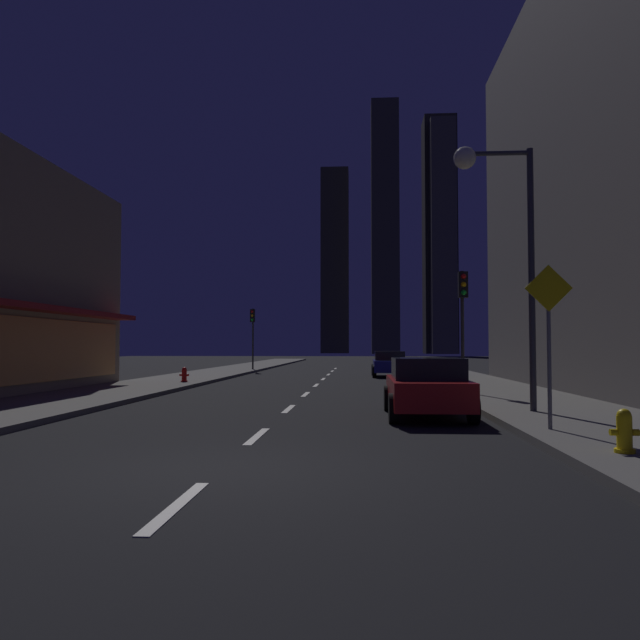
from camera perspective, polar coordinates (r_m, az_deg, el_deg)
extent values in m
cube|color=black|center=(40.76, 0.99, -4.94)|extent=(78.00, 136.00, 0.10)
cube|color=#605E59|center=(41.01, 10.83, -4.70)|extent=(4.00, 76.00, 0.15)
cube|color=#605E59|center=(41.68, -8.70, -4.68)|extent=(4.00, 76.00, 0.15)
cube|color=silver|center=(7.17, -13.01, -16.30)|extent=(0.16, 2.20, 0.01)
cube|color=silver|center=(12.16, -5.79, -10.58)|extent=(0.16, 2.20, 0.01)
cube|color=silver|center=(17.27, -2.89, -8.16)|extent=(0.16, 2.20, 0.01)
cube|color=silver|center=(22.42, -1.33, -6.84)|extent=(0.16, 2.20, 0.01)
cube|color=silver|center=(27.60, -0.36, -6.02)|extent=(0.16, 2.20, 0.01)
cube|color=silver|center=(32.78, 0.30, -5.45)|extent=(0.16, 2.20, 0.01)
cube|color=silver|center=(37.96, 0.78, -5.04)|extent=(0.16, 2.20, 0.01)
cube|color=silver|center=(43.15, 1.14, -4.72)|extent=(0.16, 2.20, 0.01)
cube|color=silver|center=(48.34, 1.43, -4.48)|extent=(0.16, 2.20, 0.01)
cube|color=#D88C3F|center=(21.83, -26.48, -2.52)|extent=(0.10, 16.35, 2.20)
cube|color=maroon|center=(21.66, -25.50, 1.16)|extent=(0.90, 16.95, 0.20)
cube|color=#39362B|center=(157.71, 1.38, 5.44)|extent=(6.95, 5.88, 46.67)
cube|color=#433F32|center=(145.98, 5.99, 8.47)|extent=(6.34, 6.23, 58.61)
cube|color=brown|center=(145.92, 11.23, 7.58)|extent=(5.73, 5.09, 53.95)
cube|color=#302E24|center=(151.84, 10.93, 7.62)|extent=(7.58, 8.10, 56.21)
cube|color=#B21919|center=(15.57, 9.76, -6.51)|extent=(1.80, 4.20, 0.65)
cube|color=black|center=(15.34, 9.82, -4.48)|extent=(1.64, 2.00, 0.55)
cylinder|color=black|center=(16.92, 6.28, -7.14)|extent=(0.22, 0.68, 0.68)
cylinder|color=black|center=(17.09, 12.23, -7.05)|extent=(0.22, 0.68, 0.68)
cylinder|color=black|center=(14.13, 6.78, -8.07)|extent=(0.22, 0.68, 0.68)
cylinder|color=black|center=(14.33, 13.89, -7.93)|extent=(0.22, 0.68, 0.68)
sphere|color=white|center=(17.56, 7.27, -5.89)|extent=(0.18, 0.18, 0.18)
sphere|color=white|center=(17.66, 10.85, -5.85)|extent=(0.18, 0.18, 0.18)
cube|color=navy|center=(35.72, 6.38, -4.21)|extent=(1.80, 4.20, 0.65)
cube|color=black|center=(35.51, 6.39, -3.31)|extent=(1.64, 2.00, 0.55)
cylinder|color=black|center=(37.10, 4.92, -4.57)|extent=(0.22, 0.68, 0.68)
cylinder|color=black|center=(37.18, 7.65, -4.55)|extent=(0.22, 0.68, 0.68)
cylinder|color=black|center=(34.30, 5.02, -4.75)|extent=(0.22, 0.68, 0.68)
cylinder|color=black|center=(34.39, 7.96, -4.73)|extent=(0.22, 0.68, 0.68)
sphere|color=white|center=(37.75, 5.40, -4.04)|extent=(0.18, 0.18, 0.18)
sphere|color=white|center=(37.79, 7.08, -4.03)|extent=(0.18, 0.18, 0.18)
cylinder|color=yellow|center=(10.41, 26.16, -9.40)|extent=(0.22, 0.22, 0.55)
sphere|color=yellow|center=(10.38, 26.14, -7.89)|extent=(0.21, 0.21, 0.21)
cylinder|color=yellow|center=(10.44, 26.19, -10.73)|extent=(0.30, 0.30, 0.06)
cylinder|color=yellow|center=(10.35, 25.33, -9.30)|extent=(0.10, 0.10, 0.10)
cylinder|color=yellow|center=(10.47, 26.98, -9.19)|extent=(0.10, 0.10, 0.10)
cylinder|color=red|center=(28.47, -12.36, -5.01)|extent=(0.22, 0.22, 0.55)
sphere|color=red|center=(28.46, -12.35, -4.45)|extent=(0.21, 0.21, 0.21)
cylinder|color=red|center=(28.49, -12.36, -5.50)|extent=(0.30, 0.30, 0.06)
cylinder|color=red|center=(28.52, -12.67, -4.94)|extent=(0.10, 0.10, 0.10)
cylinder|color=red|center=(28.43, -12.05, -4.96)|extent=(0.10, 0.10, 0.10)
cylinder|color=#2D2D2D|center=(22.03, 12.95, -1.02)|extent=(0.12, 0.12, 4.20)
cube|color=black|center=(21.92, 12.99, 3.18)|extent=(0.32, 0.24, 0.90)
sphere|color=red|center=(21.83, 13.04, 3.94)|extent=(0.18, 0.18, 0.18)
sphere|color=#F2B20C|center=(21.80, 13.05, 3.21)|extent=(0.18, 0.18, 0.18)
sphere|color=#19D833|center=(21.77, 13.05, 2.48)|extent=(0.18, 0.18, 0.18)
cylinder|color=#2D2D2D|center=(43.30, -6.18, -1.73)|extent=(0.12, 0.12, 4.20)
cube|color=black|center=(43.15, -6.22, 0.40)|extent=(0.32, 0.24, 0.90)
sphere|color=red|center=(43.04, -6.24, 0.78)|extent=(0.18, 0.18, 0.18)
sphere|color=#F2B20C|center=(43.03, -6.25, 0.41)|extent=(0.18, 0.18, 0.18)
sphere|color=#19D833|center=(43.01, -6.25, 0.03)|extent=(0.18, 0.18, 0.18)
cylinder|color=#38383D|center=(16.19, 18.86, 3.61)|extent=(0.16, 0.16, 6.50)
cylinder|color=#38383D|center=(16.63, 15.95, 14.50)|extent=(1.60, 0.12, 0.12)
sphere|color=#FCF7CC|center=(16.46, 13.15, 14.29)|extent=(0.56, 0.56, 0.56)
cylinder|color=slate|center=(12.72, 20.31, -4.00)|extent=(0.08, 0.08, 2.40)
cube|color=yellow|center=(12.73, 20.25, 2.76)|extent=(0.91, 0.03, 0.91)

